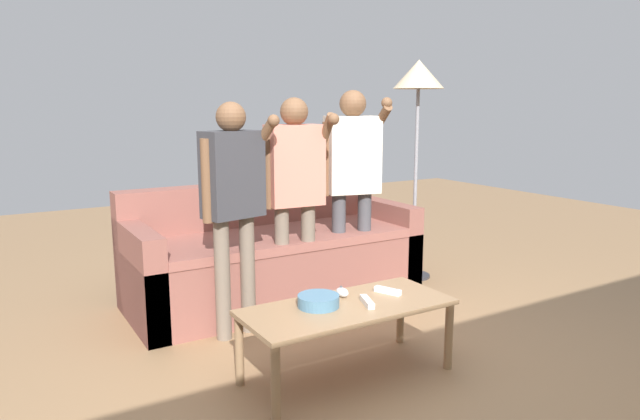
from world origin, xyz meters
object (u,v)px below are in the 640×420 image
object	(u,v)px
game_remote_nunchuk	(342,292)
floor_lamp	(418,87)
player_left	(233,192)
player_center	(295,182)
snack_bowl	(318,301)
coffee_table	(348,314)
game_remote_wand_near	(367,302)
game_remote_wand_far	(388,291)
couch	(273,258)
player_right	(352,170)

from	to	relation	value
game_remote_nunchuk	floor_lamp	xyz separation A→B (m)	(1.40, 1.07, 1.12)
player_left	player_center	xyz separation A→B (m)	(0.47, 0.10, 0.02)
snack_bowl	coffee_table	bearing A→B (deg)	-21.23
game_remote_wand_near	game_remote_wand_far	xyz separation A→B (m)	(0.20, 0.08, 0.00)
game_remote_wand_far	player_center	bearing A→B (deg)	95.98
coffee_table	player_left	distance (m)	1.02
game_remote_nunchuk	player_left	xyz separation A→B (m)	(-0.32, 0.69, 0.48)
couch	game_remote_wand_near	xyz separation A→B (m)	(-0.13, -1.35, 0.10)
coffee_table	game_remote_wand_near	distance (m)	0.12
game_remote_wand_far	player_left	bearing A→B (deg)	125.91
game_remote_nunchuk	player_left	bearing A→B (deg)	115.06
player_center	game_remote_wand_near	bearing A→B (deg)	-96.27
game_remote_nunchuk	game_remote_wand_near	size ratio (longest dim) A/B	0.55
floor_lamp	game_remote_wand_far	size ratio (longest dim) A/B	11.31
coffee_table	player_center	xyz separation A→B (m)	(0.19, 0.91, 0.56)
player_right	floor_lamp	bearing A→B (deg)	14.25
player_center	snack_bowl	bearing A→B (deg)	-111.31
couch	player_center	size ratio (longest dim) A/B	1.43
couch	coffee_table	size ratio (longest dim) A/B	1.88
coffee_table	game_remote_wand_near	xyz separation A→B (m)	(0.09, -0.05, 0.06)
game_remote_nunchuk	game_remote_wand_far	xyz separation A→B (m)	(0.24, -0.09, -0.01)
player_center	player_right	size ratio (longest dim) A/B	0.96
player_left	player_center	distance (m)	0.48
floor_lamp	player_right	world-z (taller)	floor_lamp
couch	game_remote_nunchuk	xyz separation A→B (m)	(-0.17, -1.18, 0.11)
floor_lamp	player_right	xyz separation A→B (m)	(-0.74, -0.19, -0.59)
floor_lamp	game_remote_wand_far	distance (m)	1.99
floor_lamp	player_center	world-z (taller)	floor_lamp
snack_bowl	floor_lamp	bearing A→B (deg)	35.61
couch	coffee_table	xyz separation A→B (m)	(-0.22, -1.31, 0.04)
floor_lamp	player_left	xyz separation A→B (m)	(-1.72, -0.38, -0.65)
player_left	game_remote_wand_near	distance (m)	1.05
player_center	player_right	xyz separation A→B (m)	(0.51, 0.09, 0.03)
snack_bowl	game_remote_wand_far	world-z (taller)	snack_bowl
couch	coffee_table	bearing A→B (deg)	-99.50
snack_bowl	game_remote_wand_far	distance (m)	0.43
floor_lamp	player_right	distance (m)	0.97
game_remote_nunchuk	floor_lamp	size ratio (longest dim) A/B	0.05
floor_lamp	game_remote_wand_near	size ratio (longest dim) A/B	10.96
snack_bowl	player_right	xyz separation A→B (m)	(0.84, 0.95, 0.52)
floor_lamp	player_center	bearing A→B (deg)	-167.48
game_remote_nunchuk	floor_lamp	bearing A→B (deg)	37.40
game_remote_wand_far	couch	bearing A→B (deg)	92.99
player_right	player_left	bearing A→B (deg)	-169.00
coffee_table	snack_bowl	bearing A→B (deg)	158.77
game_remote_nunchuk	player_right	xyz separation A→B (m)	(0.66, 0.88, 0.53)
snack_bowl	player_right	distance (m)	1.37
game_remote_nunchuk	coffee_table	bearing A→B (deg)	-110.94
player_left	player_right	size ratio (longest dim) A/B	0.94
player_right	game_remote_wand_near	world-z (taller)	player_right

